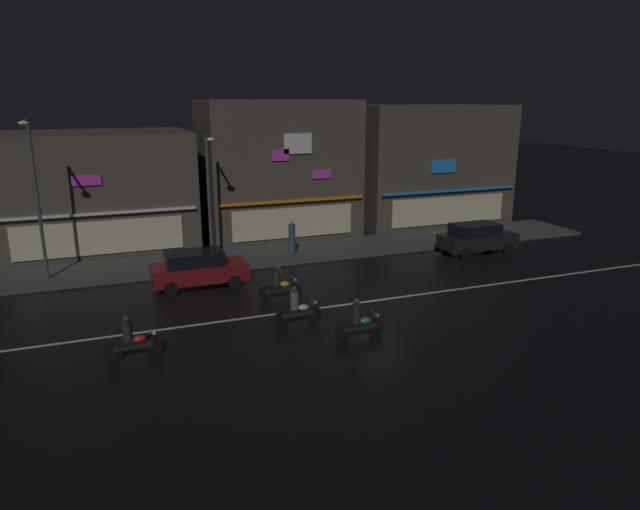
% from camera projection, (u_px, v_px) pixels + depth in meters
% --- Properties ---
extents(ground_plane, '(140.00, 140.00, 0.00)m').
position_uv_depth(ground_plane, '(372.00, 301.00, 24.43)').
color(ground_plane, black).
extents(lane_divider_stripe, '(34.05, 0.16, 0.01)m').
position_uv_depth(lane_divider_stripe, '(372.00, 301.00, 24.43)').
color(lane_divider_stripe, beige).
rests_on(lane_divider_stripe, ground).
extents(sidewalk_far, '(35.84, 4.29, 0.14)m').
position_uv_depth(sidewalk_far, '(306.00, 251.00, 32.11)').
color(sidewalk_far, '#424447').
rests_on(sidewalk_far, ground).
extents(storefront_left_block, '(10.68, 7.70, 6.58)m').
position_uv_depth(storefront_left_block, '(96.00, 190.00, 32.88)').
color(storefront_left_block, '#4C443A').
rests_on(storefront_left_block, ground).
extents(storefront_center_block, '(9.25, 6.45, 8.33)m').
position_uv_depth(storefront_center_block, '(277.00, 168.00, 35.79)').
color(storefront_center_block, '#4C443A').
rests_on(storefront_center_block, ground).
extents(storefront_right_block, '(10.46, 6.92, 7.98)m').
position_uv_depth(storefront_right_block, '(424.00, 164.00, 39.75)').
color(storefront_right_block, '#4C443A').
rests_on(storefront_right_block, ground).
extents(streetlamp_west, '(0.44, 1.64, 7.43)m').
position_uv_depth(streetlamp_west, '(35.00, 188.00, 25.66)').
color(streetlamp_west, '#47494C').
rests_on(streetlamp_west, sidewalk_far).
extents(streetlamp_mid, '(0.44, 1.64, 6.51)m').
position_uv_depth(streetlamp_mid, '(209.00, 186.00, 29.36)').
color(streetlamp_mid, '#47494C').
rests_on(streetlamp_mid, sidewalk_far).
extents(pedestrian_on_sidewalk, '(0.37, 0.37, 1.86)m').
position_uv_depth(pedestrian_on_sidewalk, '(292.00, 238.00, 31.14)').
color(pedestrian_on_sidewalk, '#334766').
rests_on(pedestrian_on_sidewalk, sidewalk_far).
extents(parked_car_near_kerb, '(4.30, 1.98, 1.67)m').
position_uv_depth(parked_car_near_kerb, '(198.00, 268.00, 26.11)').
color(parked_car_near_kerb, maroon).
rests_on(parked_car_near_kerb, ground).
extents(parked_car_trailing, '(4.30, 1.98, 1.67)m').
position_uv_depth(parked_car_trailing, '(477.00, 238.00, 31.86)').
color(parked_car_trailing, black).
rests_on(parked_car_trailing, ground).
extents(motorcycle_lead, '(1.90, 0.60, 1.52)m').
position_uv_depth(motorcycle_lead, '(297.00, 308.00, 21.84)').
color(motorcycle_lead, black).
rests_on(motorcycle_lead, ground).
extents(motorcycle_following, '(1.90, 0.60, 1.52)m').
position_uv_depth(motorcycle_following, '(131.00, 340.00, 18.96)').
color(motorcycle_following, black).
rests_on(motorcycle_following, ground).
extents(motorcycle_opposite_lane, '(1.90, 0.60, 1.52)m').
position_uv_depth(motorcycle_opposite_lane, '(359.00, 321.00, 20.54)').
color(motorcycle_opposite_lane, black).
rests_on(motorcycle_opposite_lane, ground).
extents(motorcycle_trailing_far, '(1.90, 0.60, 1.52)m').
position_uv_depth(motorcycle_trailing_far, '(279.00, 285.00, 24.59)').
color(motorcycle_trailing_far, black).
rests_on(motorcycle_trailing_far, ground).
extents(traffic_cone, '(0.36, 0.36, 0.55)m').
position_uv_depth(traffic_cone, '(278.00, 268.00, 28.21)').
color(traffic_cone, orange).
rests_on(traffic_cone, ground).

